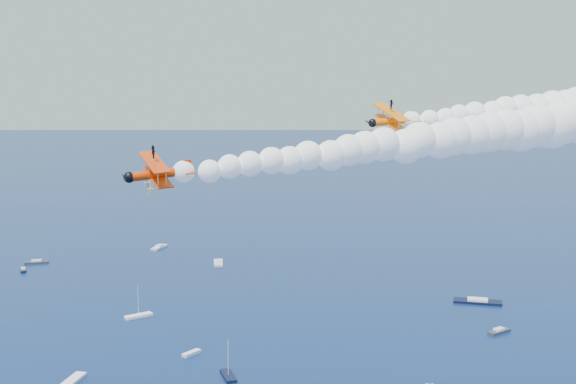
# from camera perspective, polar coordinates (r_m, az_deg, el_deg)

# --- Properties ---
(biplane_lead) EXTENTS (10.77, 11.64, 7.39)m
(biplane_lead) POSITION_cam_1_polar(r_m,az_deg,el_deg) (103.19, 8.12, 5.46)
(biplane_lead) COLOR #FF6E05
(biplane_trail) EXTENTS (11.56, 12.45, 7.30)m
(biplane_trail) POSITION_cam_1_polar(r_m,az_deg,el_deg) (84.66, -9.87, 1.39)
(biplane_trail) COLOR red
(smoke_trail_trail) EXTENTS (74.73, 68.76, 12.54)m
(smoke_trail_trail) POSITION_cam_1_polar(r_m,az_deg,el_deg) (97.86, 10.93, 3.92)
(smoke_trail_trail) COLOR white
(spectator_boats) EXTENTS (212.77, 187.67, 0.70)m
(spectator_boats) POSITION_cam_1_polar(r_m,az_deg,el_deg) (182.18, 4.38, -11.81)
(spectator_boats) COLOR white
(spectator_boats) RESTS_ON ground
(boat_wakes) EXTENTS (184.18, 131.45, 0.04)m
(boat_wakes) POSITION_cam_1_polar(r_m,az_deg,el_deg) (179.77, 3.07, -12.19)
(boat_wakes) COLOR white
(boat_wakes) RESTS_ON ground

